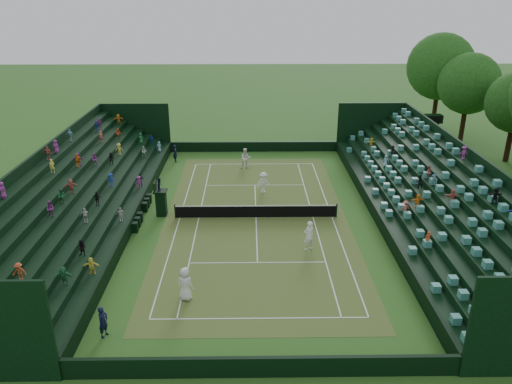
% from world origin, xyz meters
% --- Properties ---
extents(ground, '(160.00, 160.00, 0.00)m').
position_xyz_m(ground, '(0.00, 0.00, 0.00)').
color(ground, '#2D621F').
rests_on(ground, ground).
extents(court_surface, '(12.97, 26.77, 0.01)m').
position_xyz_m(court_surface, '(0.00, 0.00, 0.01)').
color(court_surface, '#326521').
rests_on(court_surface, ground).
extents(perimeter_wall_north, '(17.17, 0.20, 1.00)m').
position_xyz_m(perimeter_wall_north, '(0.00, 15.88, 0.50)').
color(perimeter_wall_north, black).
rests_on(perimeter_wall_north, ground).
extents(perimeter_wall_south, '(17.17, 0.20, 1.00)m').
position_xyz_m(perimeter_wall_south, '(0.00, -15.88, 0.50)').
color(perimeter_wall_south, black).
rests_on(perimeter_wall_south, ground).
extents(perimeter_wall_east, '(0.20, 31.77, 1.00)m').
position_xyz_m(perimeter_wall_east, '(8.48, 0.00, 0.50)').
color(perimeter_wall_east, black).
rests_on(perimeter_wall_east, ground).
extents(perimeter_wall_west, '(0.20, 31.77, 1.00)m').
position_xyz_m(perimeter_wall_west, '(-8.48, 0.00, 0.50)').
color(perimeter_wall_west, black).
rests_on(perimeter_wall_west, ground).
extents(north_grandstand, '(6.60, 32.00, 4.90)m').
position_xyz_m(north_grandstand, '(12.66, 0.00, 1.55)').
color(north_grandstand, black).
rests_on(north_grandstand, ground).
extents(south_grandstand, '(6.60, 32.00, 4.90)m').
position_xyz_m(south_grandstand, '(-12.66, 0.00, 1.55)').
color(south_grandstand, black).
rests_on(south_grandstand, ground).
extents(tennis_net, '(11.67, 0.10, 1.06)m').
position_xyz_m(tennis_net, '(0.00, 0.00, 0.53)').
color(tennis_net, black).
rests_on(tennis_net, ground).
extents(scoreboard_tower, '(2.00, 1.00, 3.70)m').
position_xyz_m(scoreboard_tower, '(17.75, 16.00, 3.14)').
color(scoreboard_tower, black).
rests_on(scoreboard_tower, ground).
extents(umpire_chair, '(0.91, 0.91, 2.87)m').
position_xyz_m(umpire_chair, '(-6.85, 0.57, 1.23)').
color(umpire_chair, black).
rests_on(umpire_chair, ground).
extents(courtside_chairs, '(0.46, 5.44, 1.01)m').
position_xyz_m(courtside_chairs, '(-8.25, 0.35, 0.38)').
color(courtside_chairs, black).
rests_on(courtside_chairs, ground).
extents(player_near_west, '(1.08, 0.92, 1.87)m').
position_xyz_m(player_near_west, '(-3.86, -10.13, 0.94)').
color(player_near_west, white).
rests_on(player_near_west, ground).
extents(player_near_east, '(0.85, 0.73, 1.98)m').
position_xyz_m(player_near_east, '(3.24, -4.80, 0.99)').
color(player_near_east, white).
rests_on(player_near_east, ground).
extents(player_far_west, '(1.00, 0.81, 1.93)m').
position_xyz_m(player_far_west, '(-0.79, 10.66, 0.96)').
color(player_far_west, white).
rests_on(player_far_west, ground).
extents(player_far_east, '(1.30, 1.14, 1.74)m').
position_xyz_m(player_far_east, '(0.67, 4.81, 0.87)').
color(player_far_east, white).
rests_on(player_far_east, ground).
extents(line_judge_north, '(0.57, 0.70, 1.67)m').
position_xyz_m(line_judge_north, '(-7.49, 12.71, 0.83)').
color(line_judge_north, black).
rests_on(line_judge_north, ground).
extents(line_judge_south, '(0.57, 0.68, 1.60)m').
position_xyz_m(line_judge_south, '(-7.36, -13.11, 0.80)').
color(line_judge_south, black).
rests_on(line_judge_south, ground).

